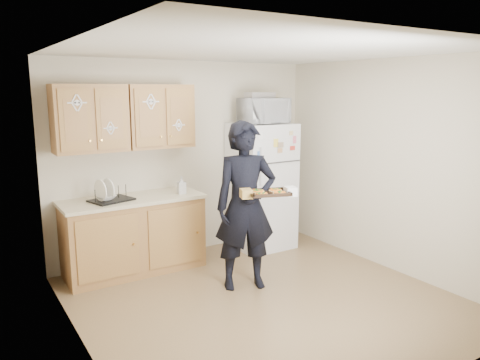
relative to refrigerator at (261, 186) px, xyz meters
The scene contains 23 objects.
floor 1.92m from the refrigerator, 123.60° to the right, with size 3.60×3.60×0.00m, color brown.
ceiling 2.38m from the refrigerator, 123.60° to the right, with size 3.60×3.60×0.00m, color silver.
wall_back 1.10m from the refrigerator, 158.72° to the left, with size 3.60×0.04×2.50m, color beige.
wall_front 3.39m from the refrigerator, 106.39° to the right, with size 3.60×0.04×2.50m, color beige.
wall_left 3.13m from the refrigerator, 152.53° to the right, with size 0.04×3.60×2.50m, color beige.
wall_right 1.71m from the refrigerator, 59.27° to the right, with size 0.04×3.60×2.50m, color beige.
refrigerator is the anchor object (origin of this frame).
base_cabinet 1.85m from the refrigerator, behind, with size 1.60×0.60×0.86m, color olive.
countertop 1.80m from the refrigerator, behind, with size 1.64×0.64×0.04m, color beige.
upper_cab_left 2.41m from the refrigerator, behind, with size 0.80×0.33×0.75m, color olive.
upper_cab_right 1.70m from the refrigerator, behind, with size 0.80×0.33×0.75m, color olive.
cereal_box 0.89m from the refrigerator, 24.99° to the left, with size 0.20×0.07×0.32m, color #EEC854.
person 1.38m from the refrigerator, 132.01° to the right, with size 0.66×0.44×1.82m, color black.
baking_tray 1.56m from the refrigerator, 122.24° to the right, with size 0.41×0.30×0.04m, color black.
pizza_front_left 1.66m from the refrigerator, 124.98° to the right, with size 0.14×0.14×0.02m, color orange.
pizza_front_right 1.61m from the refrigerator, 118.28° to the right, with size 0.14×0.14×0.02m, color orange.
pizza_back_left 1.53m from the refrigerator, 126.44° to the right, with size 0.14×0.14×0.02m, color orange.
pizza_back_right 1.48m from the refrigerator, 119.17° to the right, with size 0.14×0.14×0.02m, color orange.
microwave 1.02m from the refrigerator, 101.88° to the right, with size 0.60×0.41×0.33m, color silver.
foil_pan 1.22m from the refrigerator, 160.30° to the right, with size 0.34×0.24×0.07m, color silver.
dish_rack 2.06m from the refrigerator, behind, with size 0.44×0.33×0.18m, color black.
bowl 2.12m from the refrigerator, behind, with size 0.22×0.22×0.05m, color white.
soap_bottle 1.22m from the refrigerator, behind, with size 0.09×0.10×0.21m, color silver.
Camera 1 is at (-2.63, -3.68, 2.14)m, focal length 35.00 mm.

